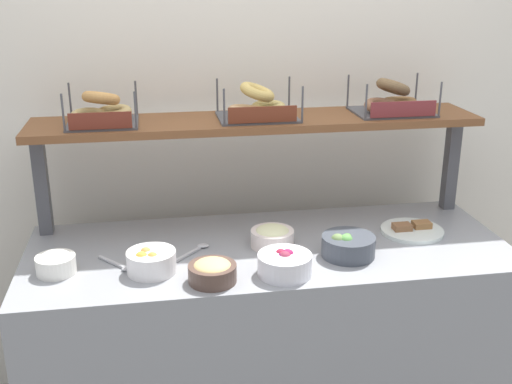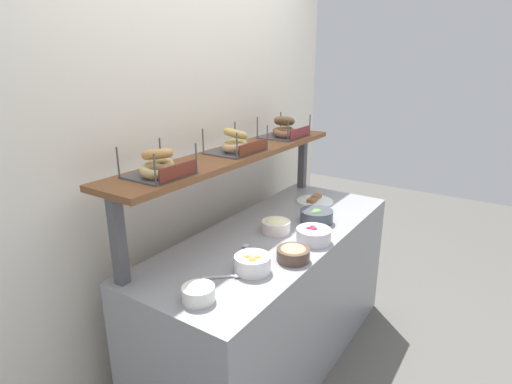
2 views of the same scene
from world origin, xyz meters
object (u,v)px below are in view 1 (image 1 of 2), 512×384
at_px(bagel_basket_sesame, 102,112).
at_px(bowl_hummus, 212,271).
at_px(serving_spoon_near_plate, 196,250).
at_px(serving_spoon_by_edge, 121,266).
at_px(bowl_cream_cheese, 56,263).
at_px(bowl_veggie_mix, 348,245).
at_px(bowl_fruit_salad, 151,261).
at_px(bagel_basket_plain, 258,107).
at_px(bagel_basket_cinnamon_raisin, 392,101).
at_px(bowl_beet_salad, 285,263).
at_px(serving_plate_white, 412,230).
at_px(bowl_potato_salad, 272,236).

bearing_deg(bagel_basket_sesame, bowl_hummus, -55.12).
height_order(serving_spoon_near_plate, serving_spoon_by_edge, same).
distance_m(bowl_cream_cheese, bagel_basket_sesame, 0.59).
bearing_deg(serving_spoon_near_plate, bowl_hummus, -81.82).
distance_m(bowl_cream_cheese, serving_spoon_by_edge, 0.22).
distance_m(bowl_veggie_mix, bagel_basket_sesame, 1.03).
xyz_separation_m(bowl_fruit_salad, bagel_basket_plain, (0.44, 0.41, 0.44)).
height_order(bagel_basket_plain, bagel_basket_cinnamon_raisin, bagel_basket_cinnamon_raisin).
bearing_deg(bowl_hummus, serving_spoon_by_edge, 152.73).
bearing_deg(serving_spoon_near_plate, bowl_beet_salad, -39.58).
bearing_deg(bowl_cream_cheese, bagel_basket_cinnamon_raisin, 15.54).
distance_m(bowl_hummus, serving_spoon_near_plate, 0.25).
height_order(serving_plate_white, bagel_basket_sesame, bagel_basket_sesame).
relative_size(bowl_fruit_salad, serving_spoon_by_edge, 1.20).
xyz_separation_m(serving_spoon_near_plate, bagel_basket_plain, (0.28, 0.26, 0.47)).
distance_m(bowl_potato_salad, serving_plate_white, 0.57).
bearing_deg(bowl_fruit_salad, serving_plate_white, 9.95).
bearing_deg(serving_spoon_by_edge, bowl_hummus, -27.27).
xyz_separation_m(serving_spoon_by_edge, bagel_basket_cinnamon_raisin, (1.09, 0.36, 0.47)).
bearing_deg(serving_spoon_by_edge, bowl_veggie_mix, -2.84).
xyz_separation_m(bowl_veggie_mix, serving_spoon_by_edge, (-0.81, 0.04, -0.03)).
relative_size(bowl_fruit_salad, bagel_basket_cinnamon_raisin, 0.54).
relative_size(bowl_fruit_salad, bowl_hummus, 1.04).
relative_size(bowl_cream_cheese, serving_spoon_by_edge, 0.95).
bearing_deg(bowl_beet_salad, bowl_veggie_mix, 22.41).
relative_size(bowl_potato_salad, bagel_basket_sesame, 0.59).
distance_m(bowl_veggie_mix, bagel_basket_cinnamon_raisin, 0.66).
xyz_separation_m(serving_plate_white, serving_spoon_by_edge, (-1.12, -0.12, -0.00)).
xyz_separation_m(bowl_beet_salad, bagel_basket_plain, (-0.01, 0.50, 0.44)).
xyz_separation_m(bowl_fruit_salad, bowl_hummus, (0.20, -0.10, -0.00)).
bearing_deg(serving_plate_white, bowl_beet_salad, -154.77).
bearing_deg(serving_plate_white, bowl_potato_salad, -176.61).
bearing_deg(bagel_basket_plain, bagel_basket_sesame, -179.64).
height_order(bowl_beet_salad, bowl_cream_cheese, bowl_beet_salad).
relative_size(bowl_veggie_mix, serving_spoon_by_edge, 1.38).
height_order(bowl_veggie_mix, bagel_basket_plain, bagel_basket_plain).
relative_size(bowl_veggie_mix, serving_plate_white, 0.79).
height_order(bowl_beet_salad, bagel_basket_sesame, bagel_basket_sesame).
bearing_deg(bagel_basket_cinnamon_raisin, bagel_basket_sesame, -179.60).
height_order(bowl_fruit_salad, serving_spoon_near_plate, bowl_fruit_salad).
relative_size(bowl_potato_salad, serving_spoon_by_edge, 1.15).
bearing_deg(bowl_veggie_mix, bowl_hummus, -166.83).
bearing_deg(bowl_fruit_salad, bagel_basket_plain, 42.75).
height_order(bowl_fruit_salad, bagel_basket_sesame, bagel_basket_sesame).
bearing_deg(bagel_basket_sesame, bowl_veggie_mix, -24.47).
bearing_deg(serving_spoon_near_plate, bowl_cream_cheese, -168.73).
xyz_separation_m(bowl_hummus, serving_plate_white, (0.82, 0.28, -0.03)).
distance_m(bowl_potato_salad, bowl_cream_cheese, 0.78).
bearing_deg(bowl_potato_salad, serving_spoon_near_plate, -179.69).
relative_size(bowl_hummus, bagel_basket_plain, 0.53).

